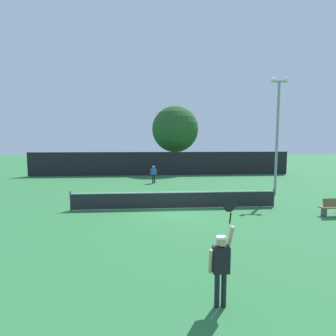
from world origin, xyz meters
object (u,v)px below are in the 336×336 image
at_px(tennis_ball, 125,216).
at_px(parked_car_far, 229,162).
at_px(player_serving, 221,260).
at_px(parked_car_near, 170,163).
at_px(player_receiving, 154,173).
at_px(large_tree, 175,129).
at_px(parked_car_mid, 203,164).
at_px(light_pole, 277,129).

xyz_separation_m(tennis_ball, parked_car_far, (12.88, 24.37, 0.74)).
relative_size(player_serving, tennis_ball, 37.16).
relative_size(tennis_ball, parked_car_near, 0.02).
xyz_separation_m(player_receiving, parked_car_far, (11.19, 13.65, -0.18)).
bearing_deg(tennis_ball, parked_car_near, 79.75).
bearing_deg(large_tree, player_receiving, -107.67).
relative_size(parked_car_near, parked_car_mid, 1.02).
bearing_deg(light_pole, parked_car_near, 107.56).
bearing_deg(parked_car_far, tennis_ball, -125.09).
distance_m(player_receiving, parked_car_mid, 13.69).
height_order(light_pole, parked_car_near, light_pole).
distance_m(player_receiving, large_tree, 10.46).
distance_m(player_serving, player_receiving, 18.39).
xyz_separation_m(large_tree, parked_car_far, (8.31, 4.58, -4.53)).
height_order(light_pole, large_tree, light_pole).
relative_size(player_serving, parked_car_near, 0.59).
bearing_deg(tennis_ball, light_pole, 25.31).
distance_m(light_pole, large_tree, 15.99).
bearing_deg(tennis_ball, parked_car_mid, 68.67).
height_order(player_receiving, parked_car_mid, parked_car_mid).
xyz_separation_m(light_pole, parked_car_mid, (-1.55, 17.56, -3.90)).
height_order(tennis_ball, large_tree, large_tree).
xyz_separation_m(player_serving, large_tree, (1.72, 27.42, 4.20)).
relative_size(parked_car_near, parked_car_far, 0.98).
height_order(player_receiving, parked_car_far, parked_car_far).
bearing_deg(light_pole, parked_car_mid, 95.03).
bearing_deg(light_pole, player_receiving, 145.85).
relative_size(player_serving, parked_car_far, 0.57).
bearing_deg(parked_car_near, large_tree, -89.64).
bearing_deg(player_receiving, parked_car_near, -101.32).
relative_size(tennis_ball, parked_car_far, 0.02).
relative_size(light_pole, large_tree, 1.00).
height_order(parked_car_mid, parked_car_far, same).
height_order(player_serving, light_pole, light_pole).
height_order(player_serving, player_receiving, player_serving).
distance_m(player_serving, parked_car_mid, 30.65).
height_order(player_serving, large_tree, large_tree).
bearing_deg(tennis_ball, player_serving, -69.50).
bearing_deg(player_serving, tennis_ball, 110.50).
bearing_deg(player_serving, player_receiving, 93.65).
bearing_deg(parked_car_near, player_serving, -96.05).
height_order(large_tree, parked_car_far, large_tree).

